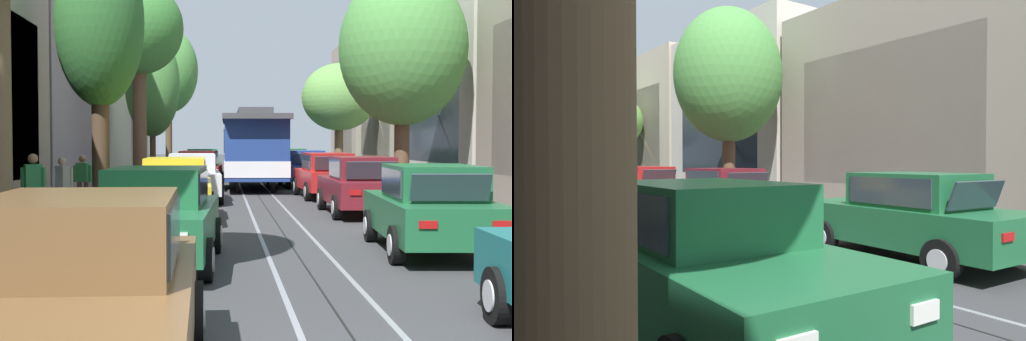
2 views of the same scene
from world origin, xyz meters
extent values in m
plane|color=#38383A|center=(0.00, 19.38, 0.00)|extent=(160.00, 160.00, 0.00)
cube|color=gray|center=(-0.53, 22.22, 0.01)|extent=(0.08, 56.45, 0.01)
cube|color=gray|center=(0.53, 22.22, 0.01)|extent=(0.08, 56.45, 0.01)
cube|color=black|center=(0.00, 22.22, 0.00)|extent=(0.03, 56.45, 0.01)
cube|color=#2D3842|center=(-6.44, 12.53, 3.11)|extent=(0.04, 6.78, 4.14)
cube|color=gray|center=(-8.66, 22.22, 5.21)|extent=(4.48, 9.39, 10.41)
cube|color=#2D3842|center=(-6.44, 22.22, 4.68)|extent=(0.04, 6.78, 6.25)
cube|color=beige|center=(-9.14, 31.91, 3.48)|extent=(5.43, 9.39, 6.96)
cube|color=#2D3842|center=(-6.44, 31.91, 3.13)|extent=(0.04, 6.78, 4.18)
cube|color=tan|center=(-9.13, 41.60, 3.07)|extent=(5.42, 9.39, 6.14)
cube|color=#2D3842|center=(-6.44, 41.60, 2.76)|extent=(0.04, 6.78, 3.68)
cube|color=beige|center=(9.39, 22.22, 4.03)|extent=(5.94, 9.39, 8.06)
cube|color=#2D3842|center=(6.44, 22.22, 3.63)|extent=(0.04, 6.78, 4.84)
cube|color=#BCAD93|center=(9.05, 31.91, 4.17)|extent=(5.26, 9.39, 8.34)
cube|color=#2D3842|center=(6.44, 31.91, 3.75)|extent=(0.04, 6.78, 5.01)
cube|color=gray|center=(8.46, 41.60, 4.15)|extent=(4.06, 9.39, 8.30)
cube|color=#2D3842|center=(6.44, 41.60, 3.73)|extent=(0.04, 6.78, 4.98)
cube|color=brown|center=(-2.47, 1.27, 0.65)|extent=(1.90, 4.34, 0.66)
cube|color=brown|center=(-2.48, 1.42, 1.28)|extent=(1.52, 2.10, 0.60)
cube|color=#2D3842|center=(-2.46, 0.58, 1.26)|extent=(1.34, 0.25, 0.47)
cube|color=#2D3842|center=(-2.50, 2.60, 1.26)|extent=(1.30, 0.23, 0.45)
cube|color=#2D3842|center=(-1.73, 1.44, 1.28)|extent=(0.07, 1.81, 0.47)
cube|color=#B21414|center=(-1.96, 3.44, 0.75)|extent=(0.28, 0.05, 0.12)
cube|color=#B21414|center=(-3.08, 3.41, 0.75)|extent=(0.28, 0.05, 0.12)
cylinder|color=black|center=(-1.62, 2.62, 0.32)|extent=(0.21, 0.64, 0.64)
cylinder|color=silver|center=(-1.51, 2.62, 0.32)|extent=(0.03, 0.35, 0.35)
cylinder|color=black|center=(-3.38, 2.58, 0.32)|extent=(0.21, 0.64, 0.64)
cube|color=#1E6038|center=(-2.39, 7.17, 0.65)|extent=(1.98, 4.37, 0.66)
cube|color=#1E6038|center=(-2.38, 7.32, 1.28)|extent=(1.56, 2.12, 0.60)
cube|color=#2D3842|center=(-2.42, 6.49, 1.26)|extent=(1.34, 0.28, 0.47)
cube|color=#2D3842|center=(-2.33, 8.51, 1.26)|extent=(1.30, 0.25, 0.45)
cube|color=#2D3842|center=(-1.64, 7.29, 1.28)|extent=(0.11, 1.81, 0.47)
cube|color=#2D3842|center=(-3.13, 7.36, 1.28)|extent=(0.11, 1.81, 0.47)
cube|color=white|center=(-1.92, 4.99, 0.75)|extent=(0.28, 0.05, 0.14)
cube|color=#B21414|center=(-1.74, 9.31, 0.75)|extent=(0.28, 0.05, 0.12)
cube|color=white|center=(-3.04, 5.04, 0.75)|extent=(0.28, 0.05, 0.14)
cube|color=#B21414|center=(-2.86, 9.36, 0.75)|extent=(0.28, 0.05, 0.12)
cylinder|color=black|center=(-1.57, 5.81, 0.32)|extent=(0.23, 0.65, 0.64)
cylinder|color=silver|center=(-1.46, 5.80, 0.32)|extent=(0.03, 0.35, 0.35)
cylinder|color=black|center=(-3.33, 5.88, 0.32)|extent=(0.23, 0.65, 0.64)
cylinder|color=silver|center=(-3.44, 5.88, 0.32)|extent=(0.03, 0.35, 0.35)
cylinder|color=black|center=(-1.45, 8.47, 0.32)|extent=(0.23, 0.65, 0.64)
cylinder|color=silver|center=(-1.34, 8.46, 0.32)|extent=(0.03, 0.35, 0.35)
cylinder|color=black|center=(-3.21, 8.54, 0.32)|extent=(0.23, 0.65, 0.64)
cylinder|color=silver|center=(-3.32, 8.55, 0.32)|extent=(0.03, 0.35, 0.35)
cube|color=gold|center=(-2.51, 13.75, 0.65)|extent=(1.89, 4.34, 0.66)
cube|color=gold|center=(-2.51, 13.90, 1.28)|extent=(1.52, 2.09, 0.60)
cube|color=#2D3842|center=(-2.49, 13.06, 1.26)|extent=(1.34, 0.25, 0.47)
cube|color=#2D3842|center=(-2.54, 15.08, 1.26)|extent=(1.30, 0.22, 0.45)
cube|color=#2D3842|center=(-1.76, 13.91, 1.28)|extent=(0.07, 1.81, 0.47)
cube|color=#2D3842|center=(-3.26, 13.88, 1.28)|extent=(0.07, 1.81, 0.47)
cube|color=white|center=(-1.91, 11.60, 0.75)|extent=(0.28, 0.05, 0.14)
cube|color=#B21414|center=(-2.00, 15.92, 0.75)|extent=(0.28, 0.05, 0.12)
cube|color=white|center=(-3.02, 11.57, 0.75)|extent=(0.28, 0.05, 0.14)
cube|color=#B21414|center=(-3.11, 15.89, 0.75)|extent=(0.28, 0.05, 0.12)
cylinder|color=black|center=(-1.60, 12.43, 0.32)|extent=(0.21, 0.64, 0.64)
cylinder|color=silver|center=(-1.49, 12.43, 0.32)|extent=(0.03, 0.35, 0.35)
cylinder|color=black|center=(-3.36, 12.39, 0.32)|extent=(0.21, 0.64, 0.64)
cylinder|color=silver|center=(-3.47, 12.39, 0.32)|extent=(0.03, 0.35, 0.35)
cylinder|color=black|center=(-1.66, 15.10, 0.32)|extent=(0.21, 0.64, 0.64)
cylinder|color=silver|center=(-1.55, 15.10, 0.32)|extent=(0.03, 0.35, 0.35)
cylinder|color=black|center=(-3.42, 15.06, 0.32)|extent=(0.21, 0.64, 0.64)
cylinder|color=silver|center=(-3.53, 15.06, 0.32)|extent=(0.03, 0.35, 0.35)
cube|color=silver|center=(-2.30, 19.33, 0.65)|extent=(1.95, 4.36, 0.66)
cube|color=silver|center=(-2.31, 19.48, 1.28)|extent=(1.55, 2.11, 0.60)
cube|color=#2D3842|center=(-2.28, 18.64, 1.26)|extent=(1.34, 0.27, 0.47)
cube|color=#2D3842|center=(-2.35, 20.66, 1.26)|extent=(1.30, 0.24, 0.45)
cube|color=#2D3842|center=(-1.56, 19.51, 1.28)|extent=(0.09, 1.81, 0.47)
cube|color=#2D3842|center=(-3.06, 19.46, 1.28)|extent=(0.09, 1.81, 0.47)
cube|color=white|center=(-1.67, 17.19, 0.75)|extent=(0.28, 0.05, 0.14)
cube|color=#B21414|center=(-1.82, 21.51, 0.75)|extent=(0.28, 0.05, 0.12)
cube|color=white|center=(-2.79, 17.15, 0.75)|extent=(0.28, 0.05, 0.14)
cube|color=#B21414|center=(-2.94, 21.47, 0.75)|extent=(0.28, 0.05, 0.12)
cylinder|color=black|center=(-1.38, 18.03, 0.32)|extent=(0.22, 0.65, 0.64)
cylinder|color=silver|center=(-1.27, 18.03, 0.32)|extent=(0.03, 0.35, 0.35)
cylinder|color=black|center=(-3.14, 17.97, 0.32)|extent=(0.22, 0.65, 0.64)
cylinder|color=silver|center=(-3.25, 17.96, 0.32)|extent=(0.03, 0.35, 0.35)
cylinder|color=black|center=(-1.47, 20.69, 0.32)|extent=(0.22, 0.65, 0.64)
cylinder|color=silver|center=(-1.36, 20.70, 0.32)|extent=(0.03, 0.35, 0.35)
cylinder|color=black|center=(-3.23, 20.63, 0.32)|extent=(0.22, 0.65, 0.64)
cylinder|color=silver|center=(-3.34, 20.63, 0.32)|extent=(0.03, 0.35, 0.35)
cube|color=red|center=(-2.29, 25.41, 0.65)|extent=(2.01, 4.38, 0.66)
cube|color=red|center=(-2.28, 25.56, 1.28)|extent=(1.58, 2.13, 0.60)
cube|color=#2D3842|center=(-2.32, 24.72, 1.26)|extent=(1.34, 0.29, 0.47)
cube|color=#2D3842|center=(-2.23, 26.74, 1.26)|extent=(1.30, 0.26, 0.45)
cube|color=#2D3842|center=(-1.54, 25.52, 1.28)|extent=(0.12, 1.81, 0.47)
cube|color=#2D3842|center=(-3.03, 25.60, 1.28)|extent=(0.12, 1.81, 0.47)
cube|color=white|center=(-1.84, 23.23, 0.75)|extent=(0.28, 0.05, 0.14)
cube|color=#B21414|center=(-1.63, 27.54, 0.75)|extent=(0.28, 0.05, 0.12)
cube|color=white|center=(-2.95, 23.28, 0.75)|extent=(0.28, 0.05, 0.14)
cube|color=#B21414|center=(-2.74, 27.60, 0.75)|extent=(0.28, 0.05, 0.12)
cylinder|color=black|center=(-1.48, 24.04, 0.32)|extent=(0.23, 0.65, 0.64)
cylinder|color=silver|center=(-1.37, 24.03, 0.32)|extent=(0.04, 0.35, 0.35)
cylinder|color=black|center=(-3.23, 24.12, 0.32)|extent=(0.23, 0.65, 0.64)
cylinder|color=silver|center=(-3.34, 24.13, 0.32)|extent=(0.04, 0.35, 0.35)
cylinder|color=black|center=(-1.35, 26.70, 0.32)|extent=(0.23, 0.65, 0.64)
cylinder|color=silver|center=(-1.24, 26.69, 0.32)|extent=(0.04, 0.35, 0.35)
cylinder|color=black|center=(-3.10, 26.79, 0.32)|extent=(0.23, 0.65, 0.64)
cylinder|color=silver|center=(-3.21, 26.79, 0.32)|extent=(0.04, 0.35, 0.35)
cube|color=#1E6038|center=(-2.30, 31.97, 0.65)|extent=(1.87, 4.33, 0.66)
cube|color=#1E6038|center=(-2.30, 32.12, 1.28)|extent=(1.51, 2.09, 0.60)
cube|color=#2D3842|center=(-2.28, 31.28, 1.26)|extent=(1.34, 0.24, 0.47)
cube|color=#2D3842|center=(-2.32, 33.30, 1.26)|extent=(1.30, 0.22, 0.45)
cube|color=#2D3842|center=(-1.55, 32.13, 1.28)|extent=(0.06, 1.81, 0.47)
cube|color=#2D3842|center=(-3.05, 32.11, 1.28)|extent=(0.06, 1.81, 0.47)
cube|color=white|center=(-1.70, 29.82, 0.75)|extent=(0.28, 0.04, 0.14)
cube|color=#B21414|center=(-1.77, 34.14, 0.75)|extent=(0.28, 0.04, 0.12)
cube|color=white|center=(-2.82, 29.80, 0.75)|extent=(0.28, 0.04, 0.14)
cube|color=#B21414|center=(-2.89, 34.12, 0.75)|extent=(0.28, 0.04, 0.12)
cylinder|color=black|center=(-1.40, 30.65, 0.32)|extent=(0.21, 0.64, 0.64)
cylinder|color=silver|center=(-1.29, 30.65, 0.32)|extent=(0.03, 0.35, 0.35)
cylinder|color=black|center=(-3.16, 30.62, 0.32)|extent=(0.21, 0.64, 0.64)
cylinder|color=silver|center=(-3.27, 30.62, 0.32)|extent=(0.03, 0.35, 0.35)
cylinder|color=black|center=(-1.44, 33.31, 0.32)|extent=(0.21, 0.64, 0.64)
cylinder|color=silver|center=(-1.33, 33.32, 0.32)|extent=(0.03, 0.35, 0.35)
cylinder|color=black|center=(-3.20, 33.29, 0.32)|extent=(0.21, 0.64, 0.64)
cylinder|color=silver|center=(-3.31, 33.29, 0.32)|extent=(0.03, 0.35, 0.35)
cube|color=white|center=(2.05, 4.07, 0.75)|extent=(0.28, 0.05, 0.14)
cylinder|color=black|center=(1.69, 3.26, 0.32)|extent=(0.23, 0.65, 0.64)
cylinder|color=silver|center=(1.58, 3.27, 0.32)|extent=(0.04, 0.35, 0.35)
cube|color=#1E6038|center=(2.44, 8.40, 0.65)|extent=(2.01, 4.38, 0.66)
cube|color=#1E6038|center=(2.44, 8.25, 1.28)|extent=(1.58, 2.13, 0.60)
cube|color=#2D3842|center=(2.48, 9.09, 1.26)|extent=(1.34, 0.29, 0.47)
cube|color=#2D3842|center=(2.38, 7.07, 1.26)|extent=(1.30, 0.26, 0.45)
cube|color=#2D3842|center=(1.69, 8.29, 1.28)|extent=(0.12, 1.81, 0.47)
cube|color=#2D3842|center=(3.18, 8.21, 1.28)|extent=(0.12, 1.81, 0.47)
cube|color=white|center=(1.99, 10.58, 0.75)|extent=(0.28, 0.05, 0.14)
cube|color=#B21414|center=(1.78, 6.27, 0.75)|extent=(0.28, 0.05, 0.12)
cube|color=white|center=(3.11, 10.53, 0.75)|extent=(0.28, 0.05, 0.14)
cube|color=#B21414|center=(2.89, 6.21, 0.75)|extent=(0.28, 0.05, 0.12)
cylinder|color=black|center=(1.63, 9.77, 0.32)|extent=(0.23, 0.65, 0.64)
cylinder|color=silver|center=(1.52, 9.78, 0.32)|extent=(0.04, 0.35, 0.35)
cylinder|color=black|center=(3.39, 9.69, 0.32)|extent=(0.23, 0.65, 0.64)
cylinder|color=silver|center=(3.50, 9.68, 0.32)|extent=(0.04, 0.35, 0.35)
cylinder|color=black|center=(1.50, 7.11, 0.32)|extent=(0.23, 0.65, 0.64)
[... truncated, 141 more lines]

